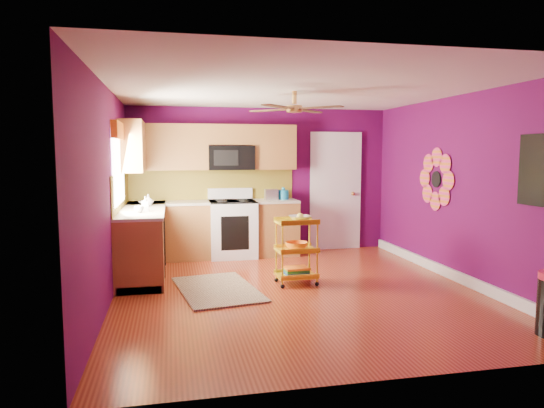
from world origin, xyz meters
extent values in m
plane|color=maroon|center=(0.00, 0.00, 0.00)|extent=(5.00, 5.00, 0.00)
cube|color=#520947|center=(0.00, 2.50, 1.25)|extent=(4.50, 0.04, 2.50)
cube|color=#520947|center=(0.00, -2.50, 1.25)|extent=(4.50, 0.04, 2.50)
cube|color=#520947|center=(-2.25, 0.00, 1.25)|extent=(0.04, 5.00, 2.50)
cube|color=#520947|center=(2.25, 0.00, 1.25)|extent=(0.04, 5.00, 2.50)
cube|color=silver|center=(0.00, 0.00, 2.50)|extent=(4.50, 5.00, 0.04)
cube|color=white|center=(2.22, 0.00, 0.07)|extent=(0.05, 4.90, 0.14)
cube|color=brown|center=(-1.95, 1.35, 0.45)|extent=(0.60, 2.30, 0.90)
cube|color=brown|center=(-0.85, 2.20, 0.45)|extent=(2.80, 0.60, 0.90)
cube|color=beige|center=(-1.95, 1.35, 0.92)|extent=(0.63, 2.30, 0.04)
cube|color=beige|center=(-0.85, 2.20, 0.92)|extent=(2.80, 0.63, 0.04)
cube|color=black|center=(-1.95, 1.35, 0.05)|extent=(0.54, 2.30, 0.10)
cube|color=black|center=(-0.85, 2.20, 0.05)|extent=(2.80, 0.54, 0.10)
cube|color=white|center=(-0.55, 2.17, 0.46)|extent=(0.76, 0.66, 0.92)
cube|color=black|center=(-0.55, 2.17, 0.93)|extent=(0.76, 0.62, 0.03)
cube|color=white|center=(-0.55, 2.45, 1.04)|extent=(0.76, 0.06, 0.18)
cube|color=black|center=(-0.55, 1.84, 0.45)|extent=(0.45, 0.02, 0.55)
cube|color=brown|center=(-1.59, 2.33, 1.83)|extent=(1.32, 0.33, 0.75)
cube|color=brown|center=(0.19, 2.33, 1.83)|extent=(0.72, 0.33, 0.75)
cube|color=brown|center=(-0.55, 2.33, 2.03)|extent=(0.76, 0.33, 0.34)
cube|color=brown|center=(-2.08, 1.85, 1.83)|extent=(0.33, 1.30, 0.75)
cube|color=black|center=(-0.55, 2.30, 1.65)|extent=(0.76, 0.38, 0.40)
cube|color=brown|center=(-0.85, 2.49, 1.20)|extent=(2.80, 0.01, 0.51)
cube|color=brown|center=(-2.24, 1.35, 1.20)|extent=(0.01, 2.30, 0.51)
cube|color=white|center=(-2.23, 1.05, 1.55)|extent=(0.03, 1.20, 1.00)
cube|color=orange|center=(-2.20, 1.05, 2.02)|extent=(0.08, 1.35, 0.22)
cube|color=white|center=(1.35, 2.48, 1.02)|extent=(0.85, 0.04, 2.05)
cube|color=white|center=(1.35, 2.46, 1.02)|extent=(0.95, 0.02, 2.15)
sphere|color=#BF8C3F|center=(1.67, 2.42, 1.00)|extent=(0.07, 0.07, 0.07)
cylinder|color=black|center=(2.23, 0.60, 1.35)|extent=(0.01, 0.24, 0.24)
cube|color=#1C96B6|center=(2.23, -1.40, 1.55)|extent=(0.03, 0.52, 0.72)
cube|color=black|center=(2.21, -1.40, 1.55)|extent=(0.01, 0.56, 0.76)
cylinder|color=#BF8C3F|center=(0.00, 0.20, 2.42)|extent=(0.06, 0.06, 0.16)
cylinder|color=#BF8C3F|center=(0.00, 0.20, 2.28)|extent=(0.20, 0.20, 0.08)
cube|color=#4C2D19|center=(0.27, 0.47, 2.28)|extent=(0.47, 0.47, 0.01)
cube|color=#4C2D19|center=(-0.27, 0.47, 2.28)|extent=(0.47, 0.47, 0.01)
cube|color=#4C2D19|center=(-0.27, -0.07, 2.28)|extent=(0.47, 0.47, 0.01)
cube|color=#4C2D19|center=(0.27, -0.07, 2.28)|extent=(0.47, 0.47, 0.01)
cube|color=#311D10|center=(-0.99, 0.21, 0.01)|extent=(1.13, 1.61, 0.02)
cylinder|color=yellow|center=(-0.17, 0.12, 0.44)|extent=(0.02, 0.02, 0.81)
cylinder|color=yellow|center=(0.30, 0.14, 0.44)|extent=(0.02, 0.02, 0.81)
cylinder|color=yellow|center=(-0.18, 0.45, 0.44)|extent=(0.02, 0.02, 0.81)
cylinder|color=yellow|center=(0.29, 0.46, 0.44)|extent=(0.02, 0.02, 0.81)
sphere|color=black|center=(-0.17, 0.12, 0.03)|extent=(0.06, 0.06, 0.06)
sphere|color=black|center=(0.30, 0.14, 0.03)|extent=(0.06, 0.06, 0.06)
sphere|color=black|center=(-0.18, 0.45, 0.03)|extent=(0.06, 0.06, 0.06)
sphere|color=black|center=(0.29, 0.46, 0.03)|extent=(0.06, 0.06, 0.06)
cube|color=yellow|center=(0.06, 0.29, 0.83)|extent=(0.54, 0.40, 0.03)
cube|color=yellow|center=(0.06, 0.29, 0.46)|extent=(0.54, 0.40, 0.03)
cube|color=yellow|center=(0.06, 0.29, 0.11)|extent=(0.54, 0.40, 0.03)
imported|color=beige|center=(0.11, 0.29, 0.88)|extent=(0.30, 0.30, 0.07)
sphere|color=yellow|center=(0.11, 0.29, 0.90)|extent=(0.10, 0.10, 0.10)
imported|color=orange|center=(0.06, 0.29, 0.52)|extent=(0.31, 0.31, 0.09)
cube|color=navy|center=(0.06, 0.29, 0.15)|extent=(0.31, 0.24, 0.04)
cube|color=#267233|center=(0.06, 0.29, 0.18)|extent=(0.31, 0.24, 0.03)
cube|color=orange|center=(0.06, 0.29, 0.21)|extent=(0.31, 0.24, 0.03)
cylinder|color=teal|center=(0.34, 2.24, 1.02)|extent=(0.18, 0.18, 0.16)
sphere|color=teal|center=(0.34, 2.24, 1.12)|extent=(0.06, 0.06, 0.06)
cube|color=beige|center=(0.12, 2.21, 1.03)|extent=(0.22, 0.15, 0.18)
imported|color=#EA3F72|center=(-1.89, 0.97, 1.04)|extent=(0.09, 0.09, 0.20)
imported|color=white|center=(-1.88, 1.69, 1.03)|extent=(0.13, 0.13, 0.17)
imported|color=white|center=(-1.91, 1.84, 0.97)|extent=(0.23, 0.23, 0.06)
imported|color=white|center=(-1.96, 0.80, 0.99)|extent=(0.12, 0.12, 0.09)
camera|label=1|loc=(-1.54, -5.78, 1.73)|focal=32.00mm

